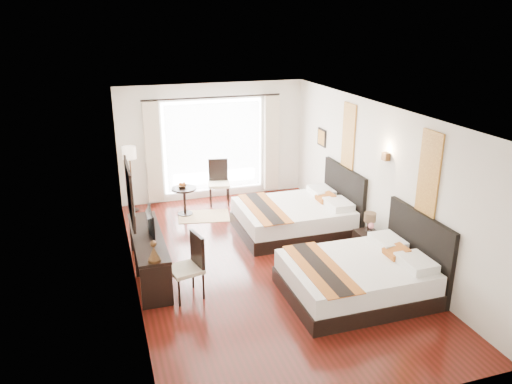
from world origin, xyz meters
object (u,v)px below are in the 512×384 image
object	(u,v)px
nightstand	(368,244)
vase	(371,231)
television	(147,222)
window_chair	(219,191)
floor_lamp	(130,157)
side_table	(185,201)
bed_far	(297,216)
bed_near	(361,276)
console_desk	(149,255)
desk_chair	(187,278)
table_lamp	(370,219)
fruit_bowl	(182,186)

from	to	relation	value
nightstand	vase	size ratio (longest dim) A/B	3.71
television	window_chair	bearing A→B (deg)	-32.72
floor_lamp	side_table	distance (m)	1.57
bed_far	nightstand	xyz separation A→B (m)	(0.82, -1.47, -0.10)
bed_near	side_table	bearing A→B (deg)	115.89
vase	television	xyz separation A→B (m)	(-3.91, 0.72, 0.39)
bed_near	console_desk	xyz separation A→B (m)	(-3.16, 1.69, 0.05)
console_desk	desk_chair	xyz separation A→B (m)	(0.50, -0.89, -0.06)
vase	floor_lamp	world-z (taller)	floor_lamp
television	table_lamp	bearing A→B (deg)	-97.06
bed_near	side_table	xyz separation A→B (m)	(-2.08, 4.29, -0.01)
nightstand	window_chair	world-z (taller)	window_chair
nightstand	television	world-z (taller)	television
desk_chair	floor_lamp	distance (m)	4.23
console_desk	desk_chair	distance (m)	1.03
bed_near	television	distance (m)	3.67
desk_chair	table_lamp	bearing A→B (deg)	174.08
desk_chair	side_table	world-z (taller)	desk_chair
bed_near	bed_far	world-z (taller)	bed_far
table_lamp	television	size ratio (longest dim) A/B	0.49
bed_far	floor_lamp	xyz separation A→B (m)	(-3.16, 2.24, 0.95)
bed_near	vase	world-z (taller)	bed_near
desk_chair	console_desk	bearing A→B (deg)	-73.76
nightstand	fruit_bowl	bearing A→B (deg)	132.77
console_desk	fruit_bowl	world-z (taller)	console_desk
nightstand	vase	world-z (taller)	vase
bed_far	table_lamp	bearing A→B (deg)	-59.22
vase	desk_chair	xyz separation A→B (m)	(-3.43, -0.27, -0.25)
nightstand	floor_lamp	xyz separation A→B (m)	(-3.97, 3.71, 1.04)
vase	window_chair	bearing A→B (deg)	117.89
bed_far	console_desk	bearing A→B (deg)	-163.02
vase	desk_chair	distance (m)	3.45
vase	floor_lamp	bearing A→B (deg)	135.90
television	floor_lamp	xyz separation A→B (m)	(-0.03, 3.10, 0.32)
bed_near	table_lamp	bearing A→B (deg)	55.78
table_lamp	console_desk	world-z (taller)	table_lamp
bed_near	nightstand	xyz separation A→B (m)	(0.80, 1.17, -0.09)
bed_near	vase	size ratio (longest dim) A/B	16.97
floor_lamp	window_chair	xyz separation A→B (m)	(2.00, -0.15, -0.96)
table_lamp	desk_chair	bearing A→B (deg)	-172.97
television	floor_lamp	world-z (taller)	floor_lamp
vase	bed_far	bearing A→B (deg)	116.43
bed_near	floor_lamp	distance (m)	5.90
vase	fruit_bowl	world-z (taller)	fruit_bowl
television	fruit_bowl	distance (m)	2.76
bed_far	window_chair	world-z (taller)	bed_far
bed_near	side_table	distance (m)	4.77
side_table	fruit_bowl	bearing A→B (deg)	132.53
nightstand	console_desk	bearing A→B (deg)	172.61
bed_near	bed_far	xyz separation A→B (m)	(-0.02, 2.65, 0.00)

